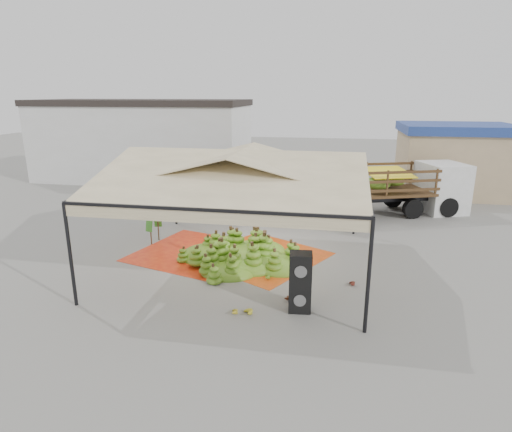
% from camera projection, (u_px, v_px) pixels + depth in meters
% --- Properties ---
extents(ground, '(90.00, 90.00, 0.00)m').
position_uv_depth(ground, '(243.00, 262.00, 15.27)').
color(ground, slate).
rests_on(ground, ground).
extents(canopy_tent, '(8.10, 8.10, 4.00)m').
position_uv_depth(canopy_tent, '(242.00, 171.00, 14.36)').
color(canopy_tent, black).
rests_on(canopy_tent, ground).
extents(building_white, '(14.30, 6.30, 5.40)m').
position_uv_depth(building_white, '(144.00, 140.00, 29.49)').
color(building_white, silver).
rests_on(building_white, ground).
extents(building_tan, '(6.30, 5.30, 4.10)m').
position_uv_depth(building_tan, '(454.00, 159.00, 25.25)').
color(building_tan, tan).
rests_on(building_tan, ground).
extents(tarp_left, '(5.26, 5.12, 0.01)m').
position_uv_depth(tarp_left, '(198.00, 252.00, 16.18)').
color(tarp_left, '#E14915').
rests_on(tarp_left, ground).
extents(tarp_right, '(5.41, 5.48, 0.01)m').
position_uv_depth(tarp_right, '(261.00, 257.00, 15.75)').
color(tarp_right, '#E14915').
rests_on(tarp_right, ground).
extents(banana_heap, '(5.39, 4.58, 1.08)m').
position_uv_depth(banana_heap, '(245.00, 248.00, 15.11)').
color(banana_heap, '#4C841B').
rests_on(banana_heap, ground).
extents(hand_yellow_a, '(0.48, 0.42, 0.19)m').
position_uv_depth(hand_yellow_a, '(232.00, 311.00, 11.67)').
color(hand_yellow_a, gold).
rests_on(hand_yellow_a, ground).
extents(hand_yellow_b, '(0.64, 0.61, 0.23)m').
position_uv_depth(hand_yellow_b, '(245.00, 311.00, 11.60)').
color(hand_yellow_b, gold).
rests_on(hand_yellow_b, ground).
extents(hand_red_a, '(0.44, 0.38, 0.18)m').
position_uv_depth(hand_red_a, '(285.00, 296.00, 12.48)').
color(hand_red_a, '#592614').
rests_on(hand_red_a, ground).
extents(hand_red_b, '(0.45, 0.39, 0.19)m').
position_uv_depth(hand_red_b, '(350.00, 283.00, 13.40)').
color(hand_red_b, '#5C1B15').
rests_on(hand_red_b, ground).
extents(hand_green, '(0.43, 0.36, 0.18)m').
position_uv_depth(hand_green, '(265.00, 276.00, 13.88)').
color(hand_green, '#4E7F1A').
rests_on(hand_green, ground).
extents(hanging_bunches, '(3.24, 0.24, 0.20)m').
position_uv_depth(hanging_bunches, '(312.00, 195.00, 13.87)').
color(hanging_bunches, '#4A7518').
rests_on(hanging_bunches, ground).
extents(speaker_stack, '(0.65, 0.58, 1.69)m').
position_uv_depth(speaker_stack, '(300.00, 282.00, 11.67)').
color(speaker_stack, black).
rests_on(speaker_stack, ground).
extents(banana_leaves, '(0.96, 1.36, 3.70)m').
position_uv_depth(banana_leaves, '(162.00, 242.00, 17.34)').
color(banana_leaves, '#2E7B20').
rests_on(banana_leaves, ground).
extents(vendor, '(0.66, 0.51, 1.61)m').
position_uv_depth(vendor, '(259.00, 203.00, 20.19)').
color(vendor, gray).
rests_on(vendor, ground).
extents(truck_left, '(7.95, 5.05, 2.59)m').
position_uv_depth(truck_left, '(269.00, 181.00, 21.32)').
color(truck_left, '#4F361A').
rests_on(truck_left, ground).
extents(truck_right, '(7.55, 4.64, 2.45)m').
position_uv_depth(truck_right, '(399.00, 183.00, 21.18)').
color(truck_right, '#52361B').
rests_on(truck_right, ground).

